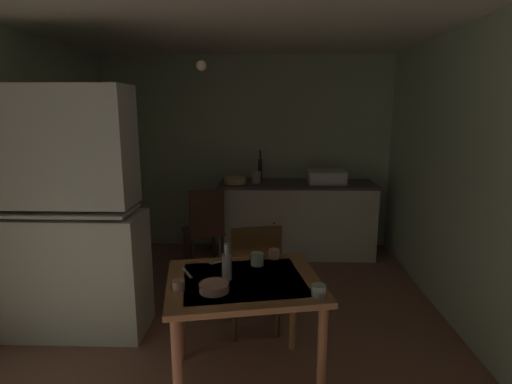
{
  "coord_description": "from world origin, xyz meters",
  "views": [
    {
      "loc": [
        0.27,
        -3.14,
        1.78
      ],
      "look_at": [
        0.17,
        0.06,
        1.11
      ],
      "focal_mm": 28.3,
      "sensor_mm": 36.0,
      "label": 1
    }
  ],
  "objects": [
    {
      "name": "stoneware_crock",
      "position": [
        0.13,
        1.64,
        0.96
      ],
      "size": [
        0.11,
        0.11,
        0.14
      ],
      "primitive_type": "cylinder",
      "color": "beige",
      "rests_on": "counter_cabinet"
    },
    {
      "name": "pendant_bulb",
      "position": [
        -0.26,
        0.14,
        2.11
      ],
      "size": [
        0.08,
        0.08,
        0.08
      ],
      "primitive_type": "sphere",
      "color": "#F9EFCC"
    },
    {
      "name": "serving_bowl_wide",
      "position": [
        -0.04,
        -0.97,
        0.76
      ],
      "size": [
        0.17,
        0.17,
        0.05
      ],
      "primitive_type": "cylinder",
      "color": "tan",
      "rests_on": "dining_table"
    },
    {
      "name": "counter_cabinet",
      "position": [
        0.62,
        1.66,
        0.45
      ],
      "size": [
        1.87,
        0.64,
        0.89
      ],
      "color": "silver",
      "rests_on": "ground"
    },
    {
      "name": "hutch_cabinet",
      "position": [
        -1.25,
        -0.18,
        0.91
      ],
      "size": [
        1.08,
        0.47,
        1.95
      ],
      "color": "silver",
      "rests_on": "ground"
    },
    {
      "name": "hand_pump",
      "position": [
        0.17,
        1.71,
        1.06
      ],
      "size": [
        0.05,
        0.27,
        0.39
      ],
      "color": "#232328",
      "rests_on": "counter_cabinet"
    },
    {
      "name": "mug_tall",
      "position": [
        0.56,
        -1.01,
        0.77
      ],
      "size": [
        0.08,
        0.08,
        0.07
      ],
      "primitive_type": "cylinder",
      "color": "#ADD1C1",
      "rests_on": "dining_table"
    },
    {
      "name": "wall_back",
      "position": [
        0.0,
        2.03,
        1.21
      ],
      "size": [
        3.71,
        0.1,
        2.42
      ],
      "primitive_type": "cube",
      "color": "beige",
      "rests_on": "ground"
    },
    {
      "name": "wall_right",
      "position": [
        1.85,
        0.0,
        1.21
      ],
      "size": [
        0.1,
        4.06,
        2.42
      ],
      "primitive_type": "cube",
      "color": "#B4CEAF",
      "rests_on": "ground"
    },
    {
      "name": "teacup_mint",
      "position": [
        -0.25,
        -0.96,
        0.76
      ],
      "size": [
        0.07,
        0.07,
        0.06
      ],
      "primitive_type": "cylinder",
      "color": "tan",
      "rests_on": "dining_table"
    },
    {
      "name": "wall_left",
      "position": [
        -1.85,
        0.0,
        1.21
      ],
      "size": [
        0.1,
        4.06,
        2.42
      ],
      "primitive_type": "cube",
      "color": "#B3D1B2",
      "rests_on": "ground"
    },
    {
      "name": "ground_plane",
      "position": [
        0.0,
        0.0,
        0.0
      ],
      "size": [
        4.96,
        4.96,
        0.0
      ],
      "primitive_type": "plane",
      "color": "#916653"
    },
    {
      "name": "mug_dark",
      "position": [
        0.2,
        -0.56,
        0.78
      ],
      "size": [
        0.09,
        0.09,
        0.08
      ],
      "primitive_type": "cylinder",
      "color": "#ADD1C1",
      "rests_on": "dining_table"
    },
    {
      "name": "glass_bottle",
      "position": [
        0.02,
        -0.8,
        0.82
      ],
      "size": [
        0.06,
        0.06,
        0.23
      ],
      "color": "#B7BCC1",
      "rests_on": "dining_table"
    },
    {
      "name": "dining_table",
      "position": [
        0.12,
        -0.79,
        0.63
      ],
      "size": [
        1.07,
        0.95,
        0.73
      ],
      "color": "#9C6F41",
      "rests_on": "ground"
    },
    {
      "name": "table_knife",
      "position": [
        -0.25,
        -0.71,
        0.74
      ],
      "size": [
        0.1,
        0.18,
        0.0
      ],
      "primitive_type": "cube",
      "rotation": [
        0.0,
        0.0,
        5.19
      ],
      "color": "silver",
      "rests_on": "dining_table"
    },
    {
      "name": "ceiling_slab",
      "position": [
        0.0,
        0.0,
        2.47
      ],
      "size": [
        3.71,
        4.06,
        0.1
      ],
      "primitive_type": "cube",
      "color": "silver"
    },
    {
      "name": "mixing_bowl_counter",
      "position": [
        -0.13,
        1.61,
        0.93
      ],
      "size": [
        0.27,
        0.27,
        0.07
      ],
      "primitive_type": "cylinder",
      "color": "beige",
      "rests_on": "counter_cabinet"
    },
    {
      "name": "chair_by_counter",
      "position": [
        -0.43,
        1.13,
        0.48
      ],
      "size": [
        0.53,
        0.53,
        0.93
      ],
      "color": "#4F3122",
      "rests_on": "ground"
    },
    {
      "name": "chair_far_side",
      "position": [
        0.16,
        -0.17,
        0.48
      ],
      "size": [
        0.48,
        0.48,
        0.91
      ],
      "color": "#50361D",
      "rests_on": "ground"
    },
    {
      "name": "teacup_cream",
      "position": [
        0.32,
        -0.43,
        0.77
      ],
      "size": [
        0.08,
        0.08,
        0.07
      ],
      "primitive_type": "cylinder",
      "color": "tan",
      "rests_on": "dining_table"
    },
    {
      "name": "teaspoon_near_bowl",
      "position": [
        -0.07,
        -0.52,
        0.74
      ],
      "size": [
        0.11,
        0.09,
        0.0
      ],
      "primitive_type": "cube",
      "rotation": [
        0.0,
        0.0,
        0.67
      ],
      "color": "beige",
      "rests_on": "dining_table"
    },
    {
      "name": "sink_basin",
      "position": [
        0.97,
        1.66,
        0.97
      ],
      "size": [
        0.44,
        0.34,
        0.15
      ],
      "color": "white",
      "rests_on": "counter_cabinet"
    }
  ]
}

